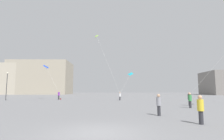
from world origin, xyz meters
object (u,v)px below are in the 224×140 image
object	(u,v)px
person_in_purple	(59,95)
person_in_green	(190,100)
kite_cobalt_delta	(46,67)
kite_lime_diamond	(97,37)
person_in_black	(189,98)
building_centre_hall	(42,78)
person_in_grey	(159,104)
handbag_beside_flyer	(60,99)
person_in_white	(120,96)
building_left_hall	(5,80)
lamppost_west	(7,81)
person_in_yellow	(201,108)
kite_cyan_delta	(130,74)

from	to	relation	value
person_in_purple	person_in_green	distance (m)	26.38
person_in_purple	kite_cobalt_delta	world-z (taller)	kite_cobalt_delta
kite_lime_diamond	person_in_black	bearing A→B (deg)	-50.30
building_centre_hall	person_in_grey	bearing A→B (deg)	-60.71
person_in_grey	handbag_beside_flyer	bearing A→B (deg)	-30.46
person_in_white	building_centre_hall	world-z (taller)	building_centre_hall
kite_lime_diamond	handbag_beside_flyer	bearing A→B (deg)	-162.11
person_in_grey	building_left_hall	world-z (taller)	building_left_hall
person_in_purple	lamppost_west	xyz separation A→B (m)	(-9.11, -3.31, 2.62)
person_in_yellow	building_centre_hall	world-z (taller)	building_centre_hall
building_centre_hall	kite_cyan_delta	bearing A→B (deg)	-48.49
person_in_green	kite_lime_diamond	xyz separation A→B (m)	(-12.62, 19.44, 13.25)
person_in_yellow	building_centre_hall	size ratio (longest dim) A/B	0.06
person_in_yellow	lamppost_west	xyz separation A→B (m)	(-26.09, 23.09, 2.71)
kite_lime_diamond	building_left_hall	bearing A→B (deg)	137.56
person_in_white	person_in_green	size ratio (longest dim) A/B	0.96
person_in_grey	building_left_hall	bearing A→B (deg)	-24.26
building_centre_hall	lamppost_west	xyz separation A→B (m)	(16.53, -53.44, -4.37)
kite_cyan_delta	kite_cobalt_delta	bearing A→B (deg)	-167.70
person_in_purple	person_in_white	distance (m)	12.95
person_in_yellow	kite_cyan_delta	bearing A→B (deg)	-21.96
building_centre_hall	handbag_beside_flyer	distance (m)	56.92
kite_cobalt_delta	kite_cyan_delta	size ratio (longest dim) A/B	0.82
person_in_white	kite_cyan_delta	size ratio (longest dim) A/B	0.22
person_in_yellow	person_in_white	xyz separation A→B (m)	(-4.29, 23.81, -0.03)
person_in_white	handbag_beside_flyer	bearing A→B (deg)	-164.14
person_in_yellow	kite_lime_diamond	distance (m)	33.10
person_in_black	building_centre_hall	world-z (taller)	building_centre_hall
person_in_black	person_in_green	world-z (taller)	person_in_black
person_in_green	kite_cyan_delta	xyz separation A→B (m)	(-4.98, 21.02, 4.68)
person_in_green	building_left_hall	distance (m)	92.18
person_in_white	building_left_hall	world-z (taller)	building_left_hall
kite_lime_diamond	building_left_hall	distance (m)	69.69
building_centre_hall	person_in_white	bearing A→B (deg)	-53.98
kite_lime_diamond	kite_cobalt_delta	size ratio (longest dim) A/B	2.24
person_in_grey	person_in_white	distance (m)	20.63
person_in_grey	kite_cyan_delta	xyz separation A→B (m)	(-0.22, 27.04, 4.69)
kite_cobalt_delta	lamppost_west	world-z (taller)	kite_cobalt_delta
person_in_black	person_in_grey	bearing A→B (deg)	-68.25
person_in_purple	kite_lime_diamond	world-z (taller)	kite_lime_diamond
building_left_hall	person_in_black	bearing A→B (deg)	-44.30
person_in_grey	lamppost_west	xyz separation A→B (m)	(-24.51, 19.72, 2.71)
kite_lime_diamond	kite_cobalt_delta	world-z (taller)	kite_lime_diamond
building_centre_hall	person_in_purple	bearing A→B (deg)	-62.91
person_in_black	kite_lime_diamond	xyz separation A→B (m)	(-13.70, 16.51, 13.24)
kite_cyan_delta	building_centre_hall	bearing A→B (deg)	131.51
person_in_yellow	building_left_hall	bearing A→B (deg)	13.37
person_in_yellow	kite_cobalt_delta	world-z (taller)	kite_cobalt_delta
building_centre_hall	person_in_black	bearing A→B (deg)	-53.87
kite_lime_diamond	kite_cyan_delta	world-z (taller)	kite_lime_diamond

